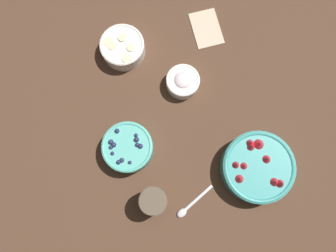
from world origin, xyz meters
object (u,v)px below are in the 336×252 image
at_px(bowl_strawberries, 257,167).
at_px(bowl_bananas, 123,47).
at_px(bowl_blueberries, 128,148).
at_px(bowl_cream, 182,82).
at_px(jar_chocolate, 153,201).

height_order(bowl_strawberries, bowl_bananas, bowl_strawberries).
height_order(bowl_blueberries, bowl_cream, bowl_blueberries).
bearing_deg(bowl_blueberries, bowl_strawberries, 72.40).
relative_size(bowl_strawberries, bowl_bananas, 1.51).
xyz_separation_m(bowl_bananas, bowl_cream, (0.14, 0.17, -0.00)).
bearing_deg(bowl_strawberries, bowl_bananas, -141.90).
bearing_deg(bowl_bananas, bowl_strawberries, 38.10).
bearing_deg(bowl_strawberries, bowl_cream, -149.31).
relative_size(bowl_bananas, bowl_cream, 1.33).
bearing_deg(jar_chocolate, bowl_strawberries, 98.46).
xyz_separation_m(bowl_cream, jar_chocolate, (0.34, -0.14, 0.02)).
distance_m(bowl_strawberries, bowl_blueberries, 0.39).
bearing_deg(bowl_blueberries, bowl_bananas, 175.31).
distance_m(bowl_blueberries, jar_chocolate, 0.17).
bearing_deg(bowl_strawberries, jar_chocolate, -81.54).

